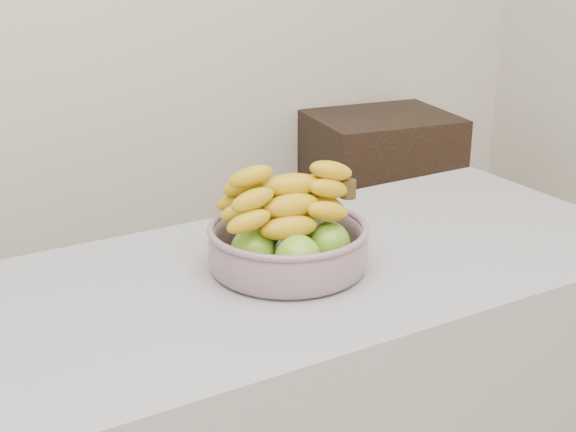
{
  "coord_description": "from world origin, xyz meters",
  "views": [
    {
      "loc": [
        -0.37,
        -0.36,
        1.49
      ],
      "look_at": [
        0.29,
        0.76,
        1.0
      ],
      "focal_mm": 50.0,
      "sensor_mm": 36.0,
      "label": 1
    }
  ],
  "objects": [
    {
      "name": "cabinet",
      "position": [
        1.26,
        1.78,
        0.43
      ],
      "size": [
        0.53,
        0.45,
        0.85
      ],
      "primitive_type": "cube",
      "rotation": [
        0.0,
        0.0,
        -0.15
      ],
      "color": "black",
      "rests_on": "ground"
    },
    {
      "name": "fruit_bowl",
      "position": [
        0.29,
        0.76,
        0.96
      ],
      "size": [
        0.28,
        0.28,
        0.18
      ],
      "rotation": [
        0.0,
        0.0,
        -0.3
      ],
      "color": "#8D96A9",
      "rests_on": "counter"
    }
  ]
}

